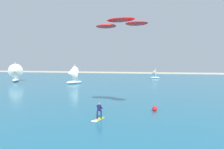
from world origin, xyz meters
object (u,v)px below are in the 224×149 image
(sailboat_trailing, at_px, (72,75))
(sailboat_anchored_offshore, at_px, (154,74))
(kitesurfer, at_px, (98,114))
(sailboat_center_horizon, at_px, (74,72))
(kite, at_px, (121,23))
(sailboat_mid_left, at_px, (15,73))
(marker_buoy, at_px, (155,109))

(sailboat_trailing, bearing_deg, sailboat_anchored_offshore, 46.65)
(kitesurfer, xyz_separation_m, sailboat_center_horizon, (-23.17, 52.03, 1.37))
(kite, xyz_separation_m, sailboat_mid_left, (-34.87, 30.18, -7.35))
(sailboat_center_horizon, relative_size, sailboat_trailing, 0.83)
(sailboat_center_horizon, bearing_deg, sailboat_trailing, -69.68)
(kite, xyz_separation_m, sailboat_anchored_offshore, (3.40, 50.06, -8.34))
(kitesurfer, height_order, marker_buoy, kitesurfer)
(kite, height_order, sailboat_trailing, kite)
(kitesurfer, relative_size, sailboat_center_horizon, 0.47)
(kitesurfer, relative_size, sailboat_trailing, 0.39)
(kitesurfer, distance_m, sailboat_mid_left, 46.44)
(kite, bearing_deg, sailboat_mid_left, 139.13)
(sailboat_mid_left, bearing_deg, sailboat_anchored_offshore, 27.45)
(sailboat_anchored_offshore, height_order, sailboat_center_horizon, sailboat_center_horizon)
(marker_buoy, bearing_deg, sailboat_anchored_offshore, 90.35)
(kitesurfer, distance_m, kite, 9.84)
(sailboat_anchored_offshore, bearing_deg, sailboat_trailing, -133.35)
(sailboat_center_horizon, bearing_deg, kite, -63.22)
(sailboat_center_horizon, relative_size, marker_buoy, 7.18)
(kite, distance_m, sailboat_anchored_offshore, 50.86)
(kitesurfer, relative_size, sailboat_anchored_offshore, 0.58)
(sailboat_anchored_offshore, xyz_separation_m, sailboat_mid_left, (-38.27, -19.88, 0.99))
(sailboat_anchored_offshore, distance_m, marker_buoy, 47.77)
(sailboat_mid_left, relative_size, marker_buoy, 9.51)
(kite, xyz_separation_m, sailboat_trailing, (-17.14, 28.30, -7.60))
(sailboat_anchored_offshore, bearing_deg, marker_buoy, -89.65)
(kite, xyz_separation_m, marker_buoy, (3.69, 2.31, -9.66))
(sailboat_trailing, height_order, marker_buoy, sailboat_trailing)
(kitesurfer, bearing_deg, sailboat_trailing, 116.44)
(kitesurfer, distance_m, sailboat_trailing, 34.36)
(marker_buoy, bearing_deg, sailboat_center_horizon, 121.27)
(sailboat_anchored_offshore, distance_m, sailboat_center_horizon, 28.44)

